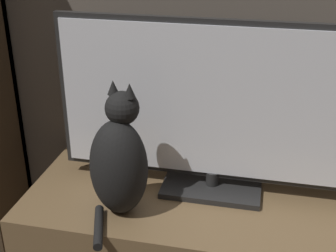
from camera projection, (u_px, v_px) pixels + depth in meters
The scene contains 3 objects.
tv_stand at pixel (223, 250), 1.67m from camera, with size 1.38×0.54×0.42m.
tv at pixel (215, 109), 1.53m from camera, with size 1.07×0.21×0.60m.
cat at pixel (120, 162), 1.47m from camera, with size 0.23×0.32×0.44m.
Camera 1 is at (0.10, -0.43, 1.32)m, focal length 50.00 mm.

